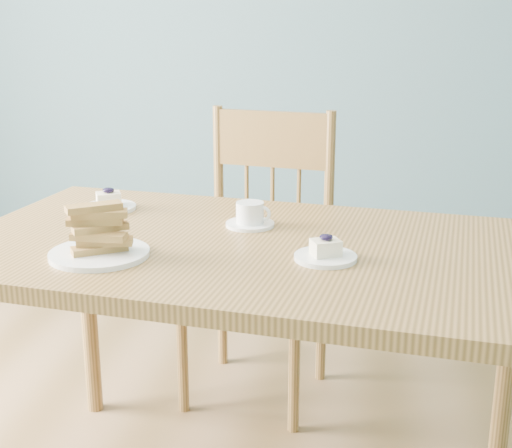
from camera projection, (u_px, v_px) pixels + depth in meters
The scene contains 7 objects.
room at pixel (164, 8), 1.64m from camera, with size 5.01×5.01×2.71m.
dining_table at pixel (247, 272), 1.80m from camera, with size 1.57×1.03×0.79m.
dining_chair at pixel (259, 255), 2.51m from camera, with size 0.54×0.52×1.02m.
cheesecake_plate_near at pixel (326, 253), 1.65m from camera, with size 0.15×0.15×0.06m.
cheesecake_plate_far at pixel (109, 204), 2.08m from camera, with size 0.16×0.16×0.07m.
coffee_cup at pixel (250, 216), 1.91m from camera, with size 0.13×0.13×0.07m.
biscotti_plate at pixel (98, 239), 1.67m from camera, with size 0.24×0.24×0.13m.
Camera 1 is at (0.47, -1.66, 1.34)m, focal length 50.00 mm.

